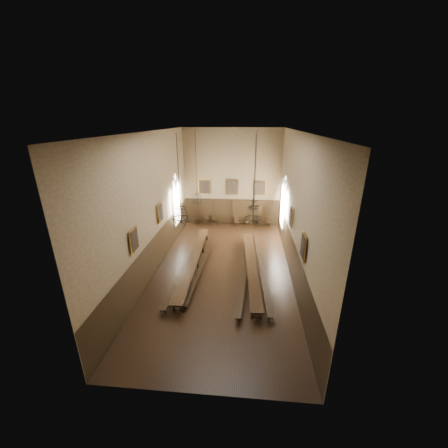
# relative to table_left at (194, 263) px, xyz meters

# --- Properties ---
(floor) EXTENTS (9.00, 18.00, 0.02)m
(floor) POSITION_rel_table_left_xyz_m (2.01, -0.21, -0.41)
(floor) COLOR black
(floor) RESTS_ON ground
(ceiling) EXTENTS (9.00, 18.00, 0.02)m
(ceiling) POSITION_rel_table_left_xyz_m (2.01, -0.21, 8.61)
(ceiling) COLOR black
(ceiling) RESTS_ON ground
(wall_back) EXTENTS (9.00, 0.02, 9.00)m
(wall_back) POSITION_rel_table_left_xyz_m (2.01, 8.80, 4.10)
(wall_back) COLOR #887954
(wall_back) RESTS_ON ground
(wall_front) EXTENTS (9.00, 0.02, 9.00)m
(wall_front) POSITION_rel_table_left_xyz_m (2.01, -9.22, 4.10)
(wall_front) COLOR #887954
(wall_front) RESTS_ON ground
(wall_left) EXTENTS (0.02, 18.00, 9.00)m
(wall_left) POSITION_rel_table_left_xyz_m (-2.50, -0.21, 4.10)
(wall_left) COLOR #887954
(wall_left) RESTS_ON ground
(wall_right) EXTENTS (0.02, 18.00, 9.00)m
(wall_right) POSITION_rel_table_left_xyz_m (6.52, -0.21, 4.10)
(wall_right) COLOR #887954
(wall_right) RESTS_ON ground
(wainscot_panelling) EXTENTS (9.00, 18.00, 2.50)m
(wainscot_panelling) POSITION_rel_table_left_xyz_m (2.01, -0.21, 0.85)
(wainscot_panelling) COLOR black
(wainscot_panelling) RESTS_ON floor
(table_left) EXTENTS (0.84, 10.39, 0.81)m
(table_left) POSITION_rel_table_left_xyz_m (0.00, 0.00, 0.00)
(table_left) COLOR black
(table_left) RESTS_ON floor
(table_right) EXTENTS (1.26, 9.80, 0.76)m
(table_right) POSITION_rel_table_left_xyz_m (3.92, -0.45, -0.02)
(table_right) COLOR black
(table_right) RESTS_ON floor
(bench_left_outer) EXTENTS (0.48, 9.96, 0.45)m
(bench_left_outer) POSITION_rel_table_left_xyz_m (-0.55, -0.21, -0.12)
(bench_left_outer) COLOR black
(bench_left_outer) RESTS_ON floor
(bench_left_inner) EXTENTS (0.57, 9.04, 0.41)m
(bench_left_inner) POSITION_rel_table_left_xyz_m (0.55, -0.19, -0.15)
(bench_left_inner) COLOR black
(bench_left_inner) RESTS_ON floor
(bench_right_inner) EXTENTS (0.86, 10.32, 0.46)m
(bench_right_inner) POSITION_rel_table_left_xyz_m (3.53, -0.31, -0.11)
(bench_right_inner) COLOR black
(bench_right_inner) RESTS_ON floor
(bench_right_outer) EXTENTS (0.91, 10.21, 0.46)m
(bench_right_outer) POSITION_rel_table_left_xyz_m (4.55, -0.15, -0.11)
(bench_right_outer) COLOR black
(bench_right_outer) RESTS_ON floor
(chair_0) EXTENTS (0.44, 0.44, 0.87)m
(chair_0) POSITION_rel_table_left_xyz_m (-1.38, 8.40, -0.14)
(chair_0) COLOR black
(chair_0) RESTS_ON floor
(chair_1) EXTENTS (0.48, 0.48, 0.88)m
(chair_1) POSITION_rel_table_left_xyz_m (-0.42, 8.39, -0.14)
(chair_1) COLOR black
(chair_1) RESTS_ON floor
(chair_2) EXTENTS (0.57, 0.57, 1.02)m
(chair_2) POSITION_rel_table_left_xyz_m (0.40, 8.33, -0.10)
(chair_2) COLOR black
(chair_2) RESTS_ON floor
(chair_4) EXTENTS (0.49, 0.49, 0.95)m
(chair_4) POSITION_rel_table_left_xyz_m (2.51, 8.28, -0.12)
(chair_4) COLOR black
(chair_4) RESTS_ON floor
(chair_5) EXTENTS (0.47, 0.47, 0.86)m
(chair_5) POSITION_rel_table_left_xyz_m (3.58, 8.40, -0.14)
(chair_5) COLOR black
(chair_5) RESTS_ON floor
(chair_6) EXTENTS (0.47, 0.47, 0.89)m
(chair_6) POSITION_rel_table_left_xyz_m (4.47, 8.38, -0.14)
(chair_6) COLOR black
(chair_6) RESTS_ON floor
(chair_7) EXTENTS (0.47, 0.47, 0.90)m
(chair_7) POSITION_rel_table_left_xyz_m (5.62, 8.40, -0.13)
(chair_7) COLOR black
(chair_7) RESTS_ON floor
(chandelier_back_left) EXTENTS (0.81, 0.81, 5.01)m
(chandelier_back_left) POSITION_rel_table_left_xyz_m (-0.07, 2.37, 4.08)
(chandelier_back_left) COLOR black
(chandelier_back_left) RESTS_ON ceiling
(chandelier_back_right) EXTENTS (0.76, 0.76, 5.36)m
(chandelier_back_right) POSITION_rel_table_left_xyz_m (4.00, 2.38, 3.78)
(chandelier_back_right) COLOR black
(chandelier_back_right) RESTS_ON ceiling
(chandelier_front_left) EXTENTS (0.93, 0.93, 4.68)m
(chandelier_front_left) POSITION_rel_table_left_xyz_m (-0.14, -2.25, 4.37)
(chandelier_front_left) COLOR black
(chandelier_front_left) RESTS_ON ceiling
(chandelier_front_right) EXTENTS (0.86, 0.86, 4.30)m
(chandelier_front_right) POSITION_rel_table_left_xyz_m (3.84, -2.92, 4.73)
(chandelier_front_right) COLOR black
(chandelier_front_right) RESTS_ON ceiling
(portrait_back_0) EXTENTS (1.10, 0.12, 1.40)m
(portrait_back_0) POSITION_rel_table_left_xyz_m (-0.59, 8.67, 3.30)
(portrait_back_0) COLOR gold
(portrait_back_0) RESTS_ON wall_back
(portrait_back_1) EXTENTS (1.10, 0.12, 1.40)m
(portrait_back_1) POSITION_rel_table_left_xyz_m (2.01, 8.67, 3.30)
(portrait_back_1) COLOR gold
(portrait_back_1) RESTS_ON wall_back
(portrait_back_2) EXTENTS (1.10, 0.12, 1.40)m
(portrait_back_2) POSITION_rel_table_left_xyz_m (4.61, 8.67, 3.30)
(portrait_back_2) COLOR gold
(portrait_back_2) RESTS_ON wall_back
(portrait_left_0) EXTENTS (0.12, 1.00, 1.30)m
(portrait_left_0) POSITION_rel_table_left_xyz_m (-2.37, 0.79, 3.30)
(portrait_left_0) COLOR gold
(portrait_left_0) RESTS_ON wall_left
(portrait_left_1) EXTENTS (0.12, 1.00, 1.30)m
(portrait_left_1) POSITION_rel_table_left_xyz_m (-2.37, -3.71, 3.30)
(portrait_left_1) COLOR gold
(portrait_left_1) RESTS_ON wall_left
(portrait_right_0) EXTENTS (0.12, 1.00, 1.30)m
(portrait_right_0) POSITION_rel_table_left_xyz_m (6.39, 0.79, 3.30)
(portrait_right_0) COLOR gold
(portrait_right_0) RESTS_ON wall_right
(portrait_right_1) EXTENTS (0.12, 1.00, 1.30)m
(portrait_right_1) POSITION_rel_table_left_xyz_m (6.39, -3.71, 3.30)
(portrait_right_1) COLOR gold
(portrait_right_1) RESTS_ON wall_right
(window_right) EXTENTS (0.20, 2.20, 4.60)m
(window_right) POSITION_rel_table_left_xyz_m (6.44, 5.29, 3.00)
(window_right) COLOR white
(window_right) RESTS_ON wall_right
(window_left) EXTENTS (0.20, 2.20, 4.60)m
(window_left) POSITION_rel_table_left_xyz_m (-2.42, 5.29, 3.00)
(window_left) COLOR white
(window_left) RESTS_ON wall_left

